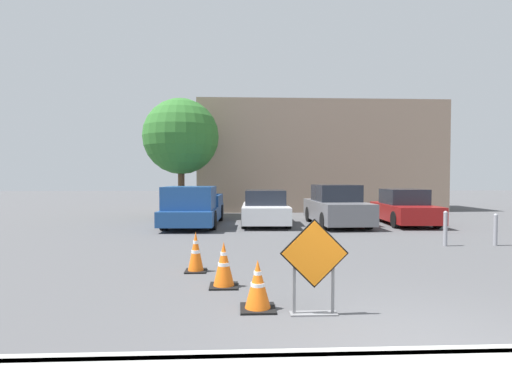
% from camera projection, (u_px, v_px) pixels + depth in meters
% --- Properties ---
extents(ground_plane, '(96.00, 96.00, 0.00)m').
position_uv_depth(ground_plane, '(295.00, 232.00, 14.09)').
color(ground_plane, '#4C4C4F').
extents(curb_lip, '(23.41, 0.20, 0.14)m').
position_uv_depth(curb_lip, '(436.00, 356.00, 4.10)').
color(curb_lip, '#999993').
rests_on(curb_lip, ground_plane).
extents(road_closed_sign, '(0.96, 0.20, 1.35)m').
position_uv_depth(road_closed_sign, '(314.00, 263.00, 5.51)').
color(road_closed_sign, black).
rests_on(road_closed_sign, ground_plane).
extents(traffic_cone_nearest, '(0.51, 0.51, 0.72)m').
position_uv_depth(traffic_cone_nearest, '(258.00, 285.00, 5.77)').
color(traffic_cone_nearest, black).
rests_on(traffic_cone_nearest, ground_plane).
extents(traffic_cone_second, '(0.49, 0.49, 0.80)m').
position_uv_depth(traffic_cone_second, '(224.00, 265.00, 6.98)').
color(traffic_cone_second, black).
rests_on(traffic_cone_second, ground_plane).
extents(traffic_cone_third, '(0.43, 0.43, 0.82)m').
position_uv_depth(traffic_cone_third, '(196.00, 252.00, 8.12)').
color(traffic_cone_third, black).
rests_on(traffic_cone_third, ground_plane).
extents(pickup_truck, '(2.20, 5.47, 1.60)m').
position_uv_depth(pickup_truck, '(193.00, 208.00, 15.94)').
color(pickup_truck, navy).
rests_on(pickup_truck, ground_plane).
extents(parked_car_nearest, '(2.01, 4.28, 1.42)m').
position_uv_depth(parked_car_nearest, '(265.00, 209.00, 16.46)').
color(parked_car_nearest, silver).
rests_on(parked_car_nearest, ground_plane).
extents(parked_car_second, '(1.98, 4.58, 1.64)m').
position_uv_depth(parked_car_second, '(336.00, 207.00, 16.29)').
color(parked_car_second, slate).
rests_on(parked_car_second, ground_plane).
extents(parked_car_third, '(1.99, 4.29, 1.46)m').
position_uv_depth(parked_car_third, '(404.00, 208.00, 16.58)').
color(parked_car_third, maroon).
rests_on(parked_car_third, ground_plane).
extents(bollard_nearest, '(0.12, 0.12, 0.99)m').
position_uv_depth(bollard_nearest, '(445.00, 227.00, 11.21)').
color(bollard_nearest, gray).
rests_on(bollard_nearest, ground_plane).
extents(bollard_second, '(0.12, 0.12, 0.91)m').
position_uv_depth(bollard_second, '(495.00, 229.00, 11.28)').
color(bollard_second, gray).
rests_on(bollard_second, ground_plane).
extents(building_facade_backdrop, '(14.26, 5.00, 6.36)m').
position_uv_depth(building_facade_backdrop, '(316.00, 158.00, 24.67)').
color(building_facade_backdrop, gray).
rests_on(building_facade_backdrop, ground_plane).
extents(street_tree_behind_lot, '(3.69, 3.69, 5.81)m').
position_uv_depth(street_tree_behind_lot, '(181.00, 137.00, 19.52)').
color(street_tree_behind_lot, '#513823').
rests_on(street_tree_behind_lot, ground_plane).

